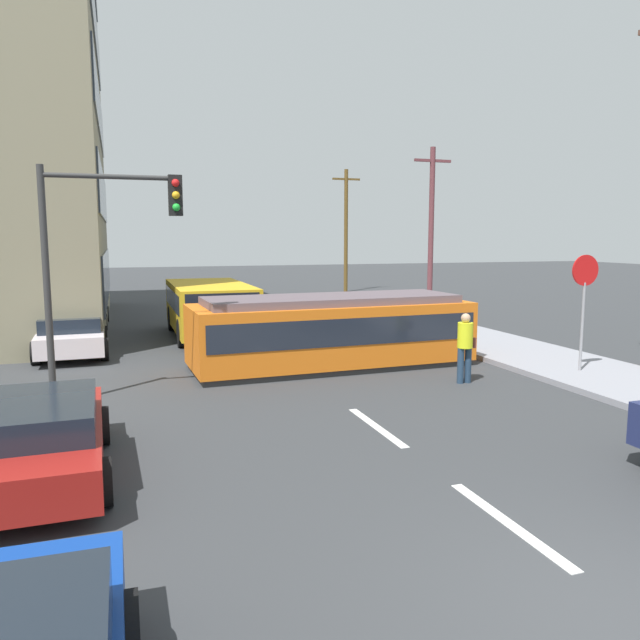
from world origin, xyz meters
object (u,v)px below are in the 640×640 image
at_px(city_bus, 210,306).
at_px(parked_sedan_mid, 34,438).
at_px(traffic_light_mast, 103,239).
at_px(utility_pole_far, 346,228).
at_px(streetcar_tram, 332,330).
at_px(utility_pole_mid, 431,227).
at_px(parked_sedan_far, 72,334).
at_px(parked_sedan_furthest, 81,311).
at_px(stop_sign, 584,288).
at_px(pedestrian_crossing, 465,344).

xyz_separation_m(city_bus, parked_sedan_mid, (-4.20, -12.07, -0.44)).
bearing_deg(traffic_light_mast, utility_pole_far, 58.80).
height_order(streetcar_tram, utility_pole_mid, utility_pole_mid).
relative_size(parked_sedan_far, traffic_light_mast, 0.88).
height_order(city_bus, parked_sedan_mid, city_bus).
relative_size(parked_sedan_furthest, utility_pole_mid, 0.56).
xyz_separation_m(parked_sedan_mid, utility_pole_mid, (14.84, 15.94, 3.28)).
bearing_deg(utility_pole_far, city_bus, -125.33).
bearing_deg(parked_sedan_furthest, stop_sign, -46.37).
xyz_separation_m(streetcar_tram, parked_sedan_mid, (-6.57, -6.02, -0.36)).
bearing_deg(parked_sedan_far, utility_pole_far, 48.82).
distance_m(streetcar_tram, utility_pole_far, 23.03).
distance_m(pedestrian_crossing, parked_sedan_mid, 9.54).
xyz_separation_m(utility_pole_mid, utility_pole_far, (0.12, 11.31, 0.09)).
bearing_deg(pedestrian_crossing, traffic_light_mast, 173.71).
relative_size(parked_sedan_furthest, utility_pole_far, 0.55).
bearing_deg(parked_sedan_mid, utility_pole_far, 61.23).
distance_m(parked_sedan_mid, traffic_light_mast, 5.09).
bearing_deg(parked_sedan_far, parked_sedan_furthest, 90.50).
distance_m(streetcar_tram, stop_sign, 6.41).
relative_size(stop_sign, utility_pole_mid, 0.39).
relative_size(city_bus, utility_pole_mid, 0.79).
bearing_deg(streetcar_tram, parked_sedan_far, 149.49).
height_order(stop_sign, traffic_light_mast, traffic_light_mast).
distance_m(parked_sedan_far, parked_sedan_furthest, 5.95).
relative_size(streetcar_tram, parked_sedan_far, 1.76).
distance_m(pedestrian_crossing, parked_sedan_furthest, 15.64).
xyz_separation_m(pedestrian_crossing, stop_sign, (3.15, -0.24, 1.25)).
bearing_deg(utility_pole_mid, parked_sedan_mid, -132.95).
height_order(parked_sedan_mid, utility_pole_mid, utility_pole_mid).
height_order(stop_sign, utility_pole_far, utility_pole_far).
bearing_deg(traffic_light_mast, parked_sedan_mid, -103.14).
distance_m(streetcar_tram, utility_pole_mid, 13.24).
bearing_deg(utility_pole_far, streetcar_tram, -111.56).
bearing_deg(pedestrian_crossing, parked_sedan_mid, -160.01).
height_order(parked_sedan_mid, traffic_light_mast, traffic_light_mast).
bearing_deg(streetcar_tram, utility_pole_mid, 50.21).
distance_m(streetcar_tram, parked_sedan_furthest, 12.01).
bearing_deg(utility_pole_mid, utility_pole_far, 89.38).
height_order(streetcar_tram, traffic_light_mast, traffic_light_mast).
bearing_deg(parked_sedan_mid, pedestrian_crossing, 19.99).
distance_m(parked_sedan_far, utility_pole_far, 23.20).
bearing_deg(traffic_light_mast, stop_sign, -5.75).
xyz_separation_m(city_bus, parked_sedan_furthest, (-4.40, 3.87, -0.44)).
distance_m(city_bus, stop_sign, 12.07).
distance_m(city_bus, utility_pole_far, 18.84).
height_order(city_bus, traffic_light_mast, traffic_light_mast).
distance_m(parked_sedan_mid, stop_sign, 12.58).
relative_size(pedestrian_crossing, stop_sign, 0.58).
distance_m(parked_sedan_mid, parked_sedan_furthest, 15.94).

